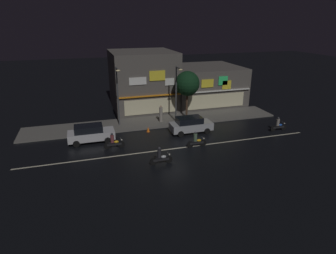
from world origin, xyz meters
TOP-DOWN VIEW (x-y plane):
  - ground_plane at (0.00, 0.00)m, footprint 140.00×140.00m
  - lane_divider_stripe at (0.00, 0.00)m, footprint 27.11×0.16m
  - sidewalk_far at (0.00, 7.45)m, footprint 28.53×4.10m
  - storefront_left_block at (8.56, 13.81)m, footprint 9.60×8.78m
  - storefront_center_block at (0.00, 13.54)m, footprint 7.84×8.24m
  - streetlamp_west at (-4.03, 7.18)m, footprint 0.44×1.64m
  - streetlamp_mid at (2.26, 6.57)m, footprint 0.44×1.64m
  - pedestrian_on_sidewalk at (0.59, 7.10)m, footprint 0.38×0.38m
  - street_tree at (3.87, 7.65)m, footprint 2.80×2.80m
  - parked_car_near_kerb at (-7.24, 3.82)m, footprint 4.30×1.98m
  - parked_car_trailing at (2.70, 3.33)m, footprint 4.30×1.98m
  - motorcycle_lead at (-2.11, -2.49)m, footprint 1.90×0.60m
  - motorcycle_following at (11.67, 1.13)m, footprint 1.90×0.60m
  - motorcycle_opposite_lane at (1.90, -0.21)m, footprint 1.90×0.60m
  - motorcycle_trailing_far at (-5.36, 1.66)m, footprint 1.90×0.60m
  - traffic_cone at (-1.44, 4.78)m, footprint 0.36×0.36m

SIDE VIEW (x-z plane):
  - ground_plane at x=0.00m, z-range 0.00..0.00m
  - lane_divider_stripe at x=0.00m, z-range 0.00..0.01m
  - sidewalk_far at x=0.00m, z-range 0.00..0.14m
  - traffic_cone at x=-1.44m, z-range 0.00..0.55m
  - motorcycle_lead at x=-2.11m, z-range -0.13..1.39m
  - motorcycle_following at x=11.67m, z-range -0.13..1.39m
  - motorcycle_opposite_lane at x=1.90m, z-range -0.13..1.39m
  - motorcycle_trailing_far at x=-5.36m, z-range -0.13..1.39m
  - parked_car_near_kerb at x=-7.24m, z-range 0.03..1.70m
  - parked_car_trailing at x=2.70m, z-range 0.03..1.70m
  - pedestrian_on_sidewalk at x=0.59m, z-range 0.07..1.97m
  - storefront_left_block at x=8.56m, z-range 0.00..5.02m
  - storefront_center_block at x=0.00m, z-range 0.00..7.31m
  - streetlamp_mid at x=2.26m, z-range 0.76..6.95m
  - streetlamp_west at x=-4.03m, z-range 0.76..7.07m
  - street_tree at x=3.87m, z-range 1.44..6.90m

